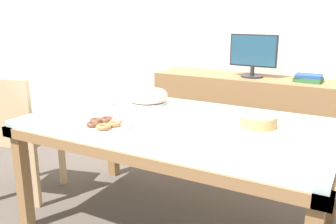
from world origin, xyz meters
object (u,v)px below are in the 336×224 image
object	(u,v)px
computer_monitor	(253,56)
cake_chocolate_round	(258,122)
tealight_right_edge	(302,119)
cake_golden_bundt	(148,96)
pastry_platter	(105,125)
tealight_centre	(143,111)
book_stack	(308,78)
plate_stack	(101,98)
tealight_left_edge	(291,139)
chair	(18,132)

from	to	relation	value
computer_monitor	cake_chocolate_round	distance (m)	1.33
tealight_right_edge	cake_golden_bundt	bearing A→B (deg)	-175.79
computer_monitor	pastry_platter	xyz separation A→B (m)	(-0.37, -1.65, -0.24)
cake_golden_bundt	tealight_centre	world-z (taller)	cake_golden_bundt
book_stack	cake_chocolate_round	world-z (taller)	book_stack
cake_chocolate_round	plate_stack	size ratio (longest dim) A/B	1.33
book_stack	tealight_centre	world-z (taller)	book_stack
cake_golden_bundt	tealight_right_edge	xyz separation A→B (m)	(1.06, 0.08, -0.04)
computer_monitor	tealight_left_edge	bearing A→B (deg)	-65.63
plate_stack	computer_monitor	bearing A→B (deg)	58.20
chair	cake_golden_bundt	bearing A→B (deg)	29.88
pastry_platter	tealight_centre	xyz separation A→B (m)	(0.02, 0.37, -0.01)
chair	tealight_centre	world-z (taller)	chair
plate_stack	cake_chocolate_round	bearing A→B (deg)	-2.19
chair	tealight_right_edge	size ratio (longest dim) A/B	23.50
pastry_platter	plate_stack	world-z (taller)	plate_stack
cake_golden_bundt	tealight_centre	bearing A→B (deg)	-65.33
cake_chocolate_round	tealight_left_edge	bearing A→B (deg)	-30.67
tealight_centre	book_stack	bearing A→B (deg)	57.23
pastry_platter	tealight_centre	bearing A→B (deg)	86.60
plate_stack	tealight_right_edge	distance (m)	1.38
chair	tealight_centre	xyz separation A→B (m)	(0.95, 0.24, 0.23)
cake_golden_bundt	tealight_centre	size ratio (longest dim) A/B	7.29
plate_stack	tealight_right_edge	size ratio (longest dim) A/B	5.25
cake_golden_bundt	tealight_right_edge	world-z (taller)	cake_golden_bundt
tealight_right_edge	tealight_left_edge	distance (m)	0.41
chair	pastry_platter	bearing A→B (deg)	-8.27
cake_golden_bundt	chair	bearing A→B (deg)	-150.12
chair	tealight_centre	distance (m)	1.00
book_stack	cake_golden_bundt	size ratio (longest dim) A/B	0.78
pastry_platter	tealight_left_edge	xyz separation A→B (m)	(0.99, 0.28, -0.01)
cake_golden_bundt	pastry_platter	bearing A→B (deg)	-81.64
computer_monitor	tealight_centre	world-z (taller)	computer_monitor
pastry_platter	tealight_left_edge	bearing A→B (deg)	15.70
pastry_platter	plate_stack	size ratio (longest dim) A/B	1.46
pastry_platter	plate_stack	distance (m)	0.59
plate_stack	cake_golden_bundt	bearing A→B (deg)	29.94
cake_golden_bundt	pastry_platter	xyz separation A→B (m)	(0.09, -0.61, -0.03)
cake_golden_bundt	plate_stack	bearing A→B (deg)	-150.06
pastry_platter	book_stack	bearing A→B (deg)	62.84
computer_monitor	book_stack	bearing A→B (deg)	0.17
book_stack	tealight_centre	size ratio (longest dim) A/B	5.70
computer_monitor	plate_stack	bearing A→B (deg)	-121.80
computer_monitor	cake_chocolate_round	size ratio (longest dim) A/B	1.52
cake_golden_bundt	pastry_platter	distance (m)	0.62
cake_chocolate_round	plate_stack	distance (m)	1.16
chair	plate_stack	bearing A→B (deg)	29.85
pastry_platter	plate_stack	xyz separation A→B (m)	(-0.38, 0.45, 0.02)
cake_chocolate_round	tealight_centre	world-z (taller)	cake_chocolate_round
computer_monitor	cake_golden_bundt	world-z (taller)	computer_monitor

